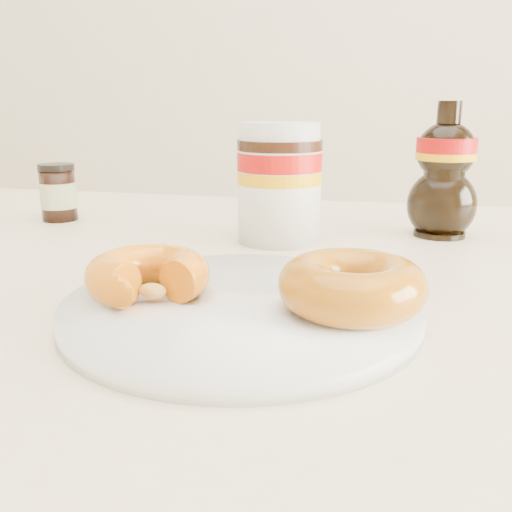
% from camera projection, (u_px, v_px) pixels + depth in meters
% --- Properties ---
extents(dining_table, '(1.40, 0.90, 0.75)m').
position_uv_depth(dining_table, '(226.00, 353.00, 0.57)').
color(dining_table, beige).
rests_on(dining_table, ground).
extents(plate, '(0.27, 0.27, 0.01)m').
position_uv_depth(plate, '(241.00, 308.00, 0.44)').
color(plate, white).
rests_on(plate, dining_table).
extents(donut_bitten, '(0.12, 0.12, 0.03)m').
position_uv_depth(donut_bitten, '(148.00, 275.00, 0.44)').
color(donut_bitten, '#CE670B').
rests_on(donut_bitten, plate).
extents(donut_whole, '(0.13, 0.13, 0.04)m').
position_uv_depth(donut_whole, '(352.00, 285.00, 0.41)').
color(donut_whole, '#A5550A').
rests_on(donut_whole, plate).
extents(nutella_jar, '(0.10, 0.10, 0.14)m').
position_uv_depth(nutella_jar, '(279.00, 178.00, 0.66)').
color(nutella_jar, white).
rests_on(nutella_jar, dining_table).
extents(syrup_bottle, '(0.09, 0.08, 0.16)m').
position_uv_depth(syrup_bottle, '(444.00, 170.00, 0.68)').
color(syrup_bottle, black).
rests_on(syrup_bottle, dining_table).
extents(dark_jar, '(0.05, 0.05, 0.08)m').
position_uv_depth(dark_jar, '(58.00, 193.00, 0.79)').
color(dark_jar, black).
rests_on(dark_jar, dining_table).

